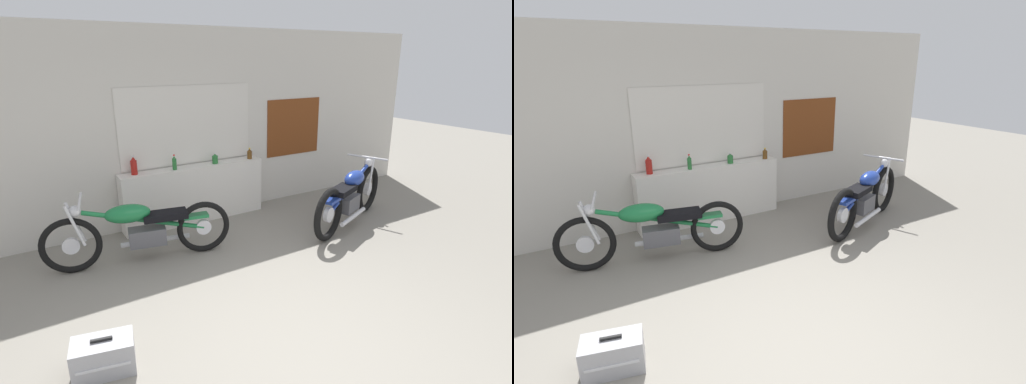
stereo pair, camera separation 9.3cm
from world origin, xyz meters
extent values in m
plane|color=gray|center=(0.00, 0.00, 0.00)|extent=(24.00, 24.00, 0.00)
cube|color=beige|center=(0.00, 3.47, 1.40)|extent=(10.00, 0.06, 2.80)
cube|color=silver|center=(0.54, 3.43, 1.44)|extent=(1.97, 0.01, 1.07)
cube|color=beige|center=(0.54, 3.43, 1.44)|extent=(2.03, 0.01, 1.13)
cube|color=brown|center=(2.47, 3.43, 1.24)|extent=(1.07, 0.01, 0.95)
cube|color=silver|center=(0.54, 3.29, 0.43)|extent=(2.19, 0.28, 0.86)
cylinder|color=maroon|center=(-0.32, 3.31, 0.95)|extent=(0.09, 0.09, 0.19)
cone|color=maroon|center=(-0.32, 3.31, 1.08)|extent=(0.07, 0.07, 0.05)
cylinder|color=silver|center=(-0.32, 3.31, 1.11)|extent=(0.03, 0.03, 0.02)
cylinder|color=#23662D|center=(0.24, 3.25, 0.94)|extent=(0.06, 0.06, 0.16)
cone|color=#23662D|center=(0.24, 3.25, 1.04)|extent=(0.05, 0.05, 0.04)
cylinder|color=red|center=(0.24, 3.25, 1.07)|extent=(0.02, 0.02, 0.02)
cylinder|color=#23662D|center=(0.88, 3.27, 0.91)|extent=(0.09, 0.09, 0.12)
cone|color=#23662D|center=(0.88, 3.27, 0.99)|extent=(0.07, 0.07, 0.03)
cylinder|color=silver|center=(0.88, 3.27, 1.01)|extent=(0.03, 0.03, 0.01)
cylinder|color=#5B3814|center=(1.48, 3.25, 0.92)|extent=(0.08, 0.08, 0.12)
cone|color=#5B3814|center=(1.48, 3.25, 1.00)|extent=(0.07, 0.07, 0.03)
cylinder|color=gold|center=(1.48, 3.25, 1.02)|extent=(0.03, 0.03, 0.01)
torus|color=black|center=(3.07, 2.21, 0.37)|extent=(0.72, 0.36, 0.74)
cylinder|color=silver|center=(3.07, 2.21, 0.37)|extent=(0.22, 0.14, 0.21)
torus|color=black|center=(1.79, 1.70, 0.37)|extent=(0.72, 0.36, 0.74)
cylinder|color=silver|center=(1.79, 1.70, 0.37)|extent=(0.22, 0.14, 0.21)
cube|color=#4C4C51|center=(2.37, 1.93, 0.35)|extent=(0.44, 0.35, 0.23)
cylinder|color=navy|center=(2.37, 1.93, 0.57)|extent=(1.19, 0.52, 0.47)
ellipsoid|color=navy|center=(2.53, 1.99, 0.69)|extent=(0.52, 0.40, 0.22)
cube|color=black|center=(2.17, 1.85, 0.61)|extent=(0.52, 0.40, 0.08)
cube|color=navy|center=(1.87, 1.73, 0.55)|extent=(0.31, 0.23, 0.04)
cylinder|color=silver|center=(2.98, 2.24, 0.64)|extent=(0.17, 0.10, 0.54)
cylinder|color=silver|center=(3.03, 2.13, 0.64)|extent=(0.17, 0.10, 0.54)
cylinder|color=silver|center=(2.94, 2.16, 0.92)|extent=(0.27, 0.61, 0.03)
sphere|color=silver|center=(3.00, 2.18, 0.82)|extent=(0.13, 0.13, 0.13)
cylinder|color=silver|center=(2.33, 1.76, 0.20)|extent=(0.73, 0.34, 0.06)
torus|color=black|center=(-1.30, 2.57, 0.34)|extent=(0.68, 0.20, 0.68)
cylinder|color=silver|center=(-1.30, 2.57, 0.34)|extent=(0.20, 0.09, 0.19)
torus|color=black|center=(0.21, 2.27, 0.34)|extent=(0.68, 0.20, 0.68)
cylinder|color=silver|center=(0.21, 2.27, 0.34)|extent=(0.20, 0.09, 0.19)
cube|color=#4C4C51|center=(-0.47, 2.40, 0.32)|extent=(0.47, 0.30, 0.21)
cylinder|color=#196B38|center=(-0.47, 2.40, 0.53)|extent=(1.39, 0.33, 0.44)
ellipsoid|color=#196B38|center=(-0.67, 2.44, 0.64)|extent=(0.56, 0.34, 0.22)
cube|color=black|center=(-0.24, 2.36, 0.56)|extent=(0.56, 0.34, 0.08)
cube|color=#196B38|center=(0.12, 2.29, 0.50)|extent=(0.33, 0.20, 0.04)
cylinder|color=silver|center=(-1.24, 2.50, 0.59)|extent=(0.19, 0.07, 0.50)
cylinder|color=silver|center=(-1.21, 2.61, 0.59)|extent=(0.19, 0.07, 0.50)
cylinder|color=silver|center=(-1.15, 2.54, 0.85)|extent=(0.16, 0.63, 0.03)
sphere|color=silver|center=(-1.21, 2.55, 0.75)|extent=(0.13, 0.13, 0.13)
cylinder|color=silver|center=(-0.34, 2.52, 0.19)|extent=(0.84, 0.23, 0.06)
cube|color=#9E9EA3|center=(-1.34, 0.78, 0.14)|extent=(0.52, 0.37, 0.28)
cube|color=silver|center=(-1.37, 0.65, 0.14)|extent=(0.39, 0.10, 0.02)
cube|color=black|center=(-1.34, 0.78, 0.30)|extent=(0.17, 0.06, 0.02)
camera|label=1|loc=(-1.66, -2.04, 2.38)|focal=28.00mm
camera|label=2|loc=(-1.58, -2.08, 2.38)|focal=28.00mm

